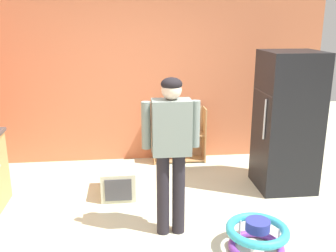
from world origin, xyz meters
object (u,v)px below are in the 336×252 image
refrigerator (287,122)px  standing_person (171,143)px  baby_walker (257,236)px  bookshelf (175,138)px  pet_carrier (119,181)px

refrigerator → standing_person: (-1.60, -0.95, 0.09)m
baby_walker → refrigerator: bearing=59.1°
bookshelf → standing_person: size_ratio=0.52×
baby_walker → pet_carrier: pet_carrier is taller
pet_carrier → bookshelf: bearing=51.8°
bookshelf → standing_person: (-0.31, -2.05, 0.60)m
refrigerator → bookshelf: (-1.29, 1.10, -0.51)m
standing_person → pet_carrier: size_ratio=2.96×
baby_walker → bookshelf: bearing=100.9°
baby_walker → pet_carrier: (-1.34, 1.37, 0.02)m
refrigerator → standing_person: size_ratio=1.09×
baby_walker → standing_person: bearing=152.0°
standing_person → baby_walker: (0.78, -0.42, -0.82)m
refrigerator → standing_person: refrigerator is taller
baby_walker → pet_carrier: 1.92m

